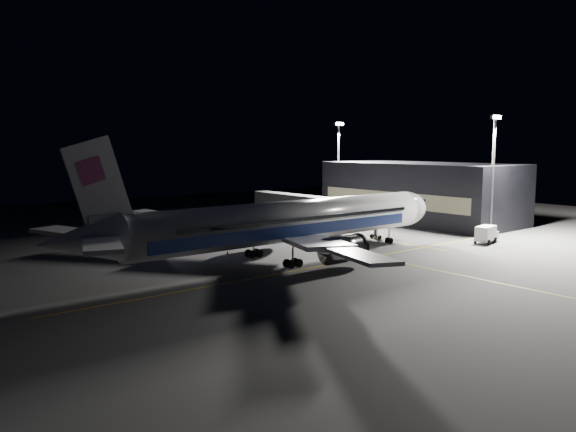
# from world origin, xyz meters

# --- Properties ---
(ground) EXTENTS (200.00, 200.00, 0.00)m
(ground) POSITION_xyz_m (0.00, 0.00, 0.00)
(ground) COLOR #4C4C4F
(ground) RESTS_ON ground
(guide_line_main) EXTENTS (0.25, 80.00, 0.01)m
(guide_line_main) POSITION_xyz_m (10.00, 0.00, 0.01)
(guide_line_main) COLOR gold
(guide_line_main) RESTS_ON ground
(guide_line_cross) EXTENTS (70.00, 0.25, 0.01)m
(guide_line_cross) POSITION_xyz_m (0.00, -6.00, 0.01)
(guide_line_cross) COLOR gold
(guide_line_cross) RESTS_ON ground
(guide_line_side) EXTENTS (0.25, 40.00, 0.01)m
(guide_line_side) POSITION_xyz_m (22.00, 10.00, 0.01)
(guide_line_side) COLOR gold
(guide_line_side) RESTS_ON ground
(airliner) EXTENTS (61.48, 54.22, 16.64)m
(airliner) POSITION_xyz_m (-1.08, 0.00, 5.16)
(airliner) COLOR silver
(airliner) RESTS_ON ground
(terminal) EXTENTS (18.12, 40.00, 12.00)m
(terminal) POSITION_xyz_m (45.98, 14.00, 6.00)
(terminal) COLOR black
(terminal) RESTS_ON ground
(jet_bridge) EXTENTS (3.60, 34.40, 6.30)m
(jet_bridge) POSITION_xyz_m (22.00, 18.06, 4.58)
(jet_bridge) COLOR #B2B2B7
(jet_bridge) RESTS_ON ground
(floodlight_mast_north) EXTENTS (2.40, 0.68, 20.70)m
(floodlight_mast_north) POSITION_xyz_m (40.00, 31.99, 12.37)
(floodlight_mast_north) COLOR #59595E
(floodlight_mast_north) RESTS_ON ground
(floodlight_mast_south) EXTENTS (2.40, 0.67, 20.70)m
(floodlight_mast_south) POSITION_xyz_m (40.00, -6.01, 12.37)
(floodlight_mast_south) COLOR #59595E
(floodlight_mast_south) RESTS_ON ground
(service_truck) EXTENTS (5.71, 3.23, 2.76)m
(service_truck) POSITION_xyz_m (32.96, -9.65, 1.48)
(service_truck) COLOR white
(service_truck) RESTS_ON ground
(baggage_tug) EXTENTS (3.07, 2.62, 2.01)m
(baggage_tug) POSITION_xyz_m (-10.83, 20.22, 0.93)
(baggage_tug) COLOR black
(baggage_tug) RESTS_ON ground
(safety_cone_a) EXTENTS (0.37, 0.37, 0.55)m
(safety_cone_a) POSITION_xyz_m (-3.58, 5.04, 0.27)
(safety_cone_a) COLOR #D83F09
(safety_cone_a) RESTS_ON ground
(safety_cone_b) EXTENTS (0.35, 0.35, 0.52)m
(safety_cone_b) POSITION_xyz_m (6.00, 6.55, 0.26)
(safety_cone_b) COLOR #D83F09
(safety_cone_b) RESTS_ON ground
(safety_cone_c) EXTENTS (0.37, 0.37, 0.56)m
(safety_cone_c) POSITION_xyz_m (-4.84, 8.25, 0.28)
(safety_cone_c) COLOR #D83F09
(safety_cone_c) RESTS_ON ground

